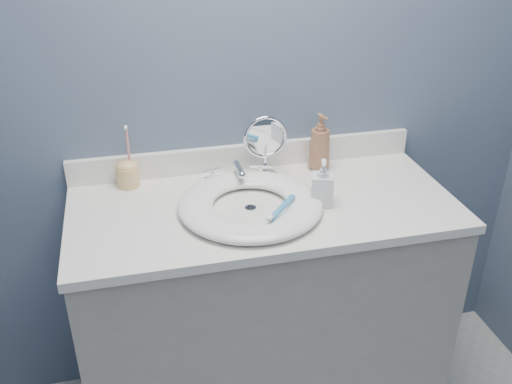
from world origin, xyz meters
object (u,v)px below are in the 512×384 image
object	(u,v)px
soap_bottle_amber	(320,142)
soap_bottle_clear	(323,182)
makeup_mirror	(265,144)
toothbrush_holder	(128,173)

from	to	relation	value
soap_bottle_amber	soap_bottle_clear	world-z (taller)	soap_bottle_amber
makeup_mirror	toothbrush_holder	distance (m)	0.47
makeup_mirror	toothbrush_holder	xyz separation A→B (m)	(-0.46, 0.04, -0.07)
makeup_mirror	soap_bottle_clear	distance (m)	0.26
soap_bottle_amber	toothbrush_holder	bearing A→B (deg)	165.10
toothbrush_holder	soap_bottle_clear	bearing A→B (deg)	-24.31
soap_bottle_amber	soap_bottle_clear	size ratio (longest dim) A/B	1.35
soap_bottle_amber	makeup_mirror	bearing A→B (deg)	171.61
toothbrush_holder	soap_bottle_amber	bearing A→B (deg)	-1.82
toothbrush_holder	makeup_mirror	bearing A→B (deg)	-4.65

